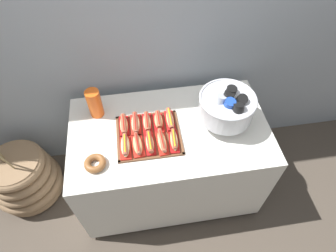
{
  "coord_description": "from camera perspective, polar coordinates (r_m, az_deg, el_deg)",
  "views": [
    {
      "loc": [
        -0.18,
        -1.12,
        2.24
      ],
      "look_at": [
        -0.02,
        -0.04,
        0.86
      ],
      "focal_mm": 30.42,
      "sensor_mm": 36.0,
      "label": 1
    }
  ],
  "objects": [
    {
      "name": "hot_dog_1",
      "position": [
        1.75,
        -6.1,
        -3.75
      ],
      "size": [
        0.08,
        0.17,
        0.06
      ],
      "color": "red",
      "rests_on": "serving_tray"
    },
    {
      "name": "hot_dog_8",
      "position": [
        1.85,
        -1.91,
        1.01
      ],
      "size": [
        0.07,
        0.15,
        0.06
      ],
      "color": "#B21414",
      "rests_on": "serving_tray"
    },
    {
      "name": "hot_dog_9",
      "position": [
        1.86,
        0.39,
        1.28
      ],
      "size": [
        0.06,
        0.18,
        0.06
      ],
      "color": "red",
      "rests_on": "serving_tray"
    },
    {
      "name": "hot_dog_0",
      "position": [
        1.75,
        -8.55,
        -3.98
      ],
      "size": [
        0.07,
        0.18,
        0.06
      ],
      "color": "red",
      "rests_on": "serving_tray"
    },
    {
      "name": "hot_dog_6",
      "position": [
        1.85,
        -6.52,
        0.42
      ],
      "size": [
        0.07,
        0.18,
        0.06
      ],
      "color": "red",
      "rests_on": "serving_tray"
    },
    {
      "name": "floor_vase",
      "position": [
        2.56,
        -26.88,
        -9.14
      ],
      "size": [
        0.54,
        0.54,
        1.02
      ],
      "color": "#896B4C",
      "rests_on": "ground_plane"
    },
    {
      "name": "hot_dog_4",
      "position": [
        1.76,
        1.2,
        -2.9
      ],
      "size": [
        0.07,
        0.18,
        0.06
      ],
      "color": "#B21414",
      "rests_on": "serving_tray"
    },
    {
      "name": "serving_tray",
      "position": [
        1.82,
        -3.89,
        -1.88
      ],
      "size": [
        0.41,
        0.36,
        0.01
      ],
      "color": "brown",
      "rests_on": "buffet_table"
    },
    {
      "name": "ground_plane",
      "position": [
        2.51,
        0.22,
        -11.53
      ],
      "size": [
        10.0,
        10.0,
        0.0
      ],
      "primitive_type": "plane",
      "color": "#4C4238"
    },
    {
      "name": "hot_dog_5",
      "position": [
        1.85,
        -8.82,
        0.16
      ],
      "size": [
        0.06,
        0.17,
        0.06
      ],
      "color": "#B21414",
      "rests_on": "serving_tray"
    },
    {
      "name": "punch_bowl",
      "position": [
        1.81,
        11.68,
        3.88
      ],
      "size": [
        0.36,
        0.36,
        0.27
      ],
      "color": "silver",
      "rests_on": "buffet_table"
    },
    {
      "name": "hot_dog_7",
      "position": [
        1.85,
        -4.21,
        0.68
      ],
      "size": [
        0.06,
        0.17,
        0.06
      ],
      "color": "#B21414",
      "rests_on": "serving_tray"
    },
    {
      "name": "hot_dog_2",
      "position": [
        1.75,
        -3.66,
        -3.43
      ],
      "size": [
        0.06,
        0.16,
        0.06
      ],
      "color": "#B21414",
      "rests_on": "serving_tray"
    },
    {
      "name": "donut",
      "position": [
        1.74,
        -14.4,
        -7.25
      ],
      "size": [
        0.13,
        0.13,
        0.04
      ],
      "color": "brown",
      "rests_on": "buffet_table"
    },
    {
      "name": "back_wall",
      "position": [
        1.88,
        -2.19,
        21.52
      ],
      "size": [
        6.0,
        0.1,
        2.6
      ],
      "primitive_type": "cube",
      "color": "#9EA8B2",
      "rests_on": "ground_plane"
    },
    {
      "name": "hot_dog_3",
      "position": [
        1.75,
        -1.22,
        -3.16
      ],
      "size": [
        0.07,
        0.18,
        0.06
      ],
      "color": "red",
      "rests_on": "serving_tray"
    },
    {
      "name": "buffet_table",
      "position": [
        2.16,
        0.25,
        -6.63
      ],
      "size": [
        1.31,
        0.75,
        0.78
      ],
      "color": "white",
      "rests_on": "ground_plane"
    },
    {
      "name": "cup_stack",
      "position": [
        1.92,
        -14.48,
        4.43
      ],
      "size": [
        0.09,
        0.09,
        0.21
      ],
      "color": "#EA5B19",
      "rests_on": "buffet_table"
    }
  ]
}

